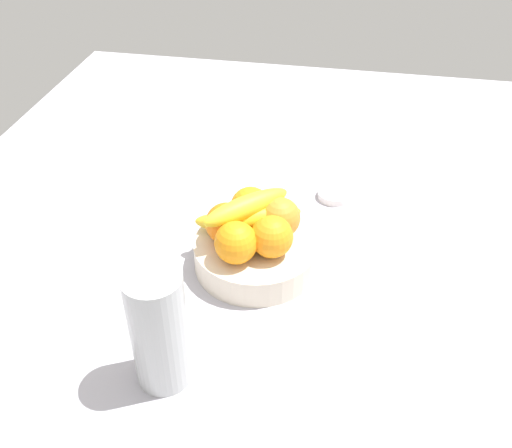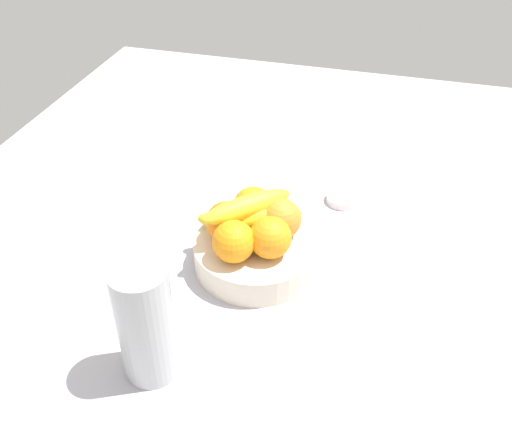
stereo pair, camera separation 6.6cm
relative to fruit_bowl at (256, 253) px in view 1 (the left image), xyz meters
The scene contains 10 objects.
ground_plane 4.72cm from the fruit_bowl, 15.24° to the left, with size 180.00×140.00×3.00cm, color #AEABB6.
fruit_bowl is the anchor object (origin of this frame).
orange_front_left 7.43cm from the fruit_bowl, 128.11° to the right, with size 7.28×7.28×7.28cm, color orange.
orange_front_right 7.84cm from the fruit_bowl, 50.40° to the right, with size 7.28×7.28×7.28cm, color orange.
orange_center 8.40cm from the fruit_bowl, 20.76° to the left, with size 7.28×7.28×7.28cm, color orange.
orange_back_left 8.12cm from the fruit_bowl, 93.38° to the left, with size 7.28×7.28×7.28cm, color orange.
orange_back_right 8.43cm from the fruit_bowl, 154.81° to the left, with size 7.28×7.28×7.28cm, color orange.
banana_bunch 7.23cm from the fruit_bowl, 52.08° to the left, with size 14.84×19.06×8.40cm.
thermos_tumbler 28.80cm from the fruit_bowl, 162.15° to the left, with size 8.10×8.10×19.45cm, color #B0B3B3.
jar_lid 26.80cm from the fruit_bowl, 27.14° to the right, with size 6.95×6.95×1.45cm, color white.
Camera 1 is at (-79.42, -15.24, 69.60)cm, focal length 40.60 mm.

